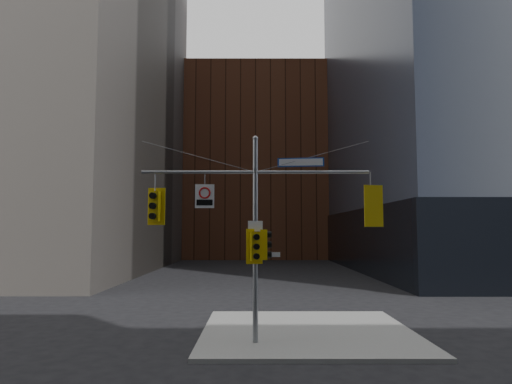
{
  "coord_description": "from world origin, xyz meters",
  "views": [
    {
      "loc": [
        0.01,
        -13.9,
        3.94
      ],
      "look_at": [
        0.02,
        2.0,
        5.3
      ],
      "focal_mm": 32.0,
      "sensor_mm": 36.0,
      "label": 1
    }
  ],
  "objects_px": {
    "traffic_light_pole_side": "(265,245)",
    "regulatory_sign_arm": "(205,195)",
    "traffic_light_west_arm": "(155,206)",
    "traffic_light_east_arm": "(371,206)",
    "street_sign_blade": "(301,162)",
    "traffic_light_pole_front": "(255,246)",
    "signal_assembly": "(255,217)"
  },
  "relations": [
    {
      "from": "traffic_light_west_arm",
      "to": "regulatory_sign_arm",
      "type": "relative_size",
      "value": 1.57
    },
    {
      "from": "traffic_light_west_arm",
      "to": "regulatory_sign_arm",
      "type": "height_order",
      "value": "regulatory_sign_arm"
    },
    {
      "from": "signal_assembly",
      "to": "traffic_light_pole_front",
      "type": "height_order",
      "value": "signal_assembly"
    },
    {
      "from": "street_sign_blade",
      "to": "regulatory_sign_arm",
      "type": "bearing_deg",
      "value": -172.98
    },
    {
      "from": "traffic_light_east_arm",
      "to": "regulatory_sign_arm",
      "type": "bearing_deg",
      "value": -12.16
    },
    {
      "from": "traffic_light_west_arm",
      "to": "signal_assembly",
      "type": "bearing_deg",
      "value": 7.99
    },
    {
      "from": "traffic_light_pole_side",
      "to": "street_sign_blade",
      "type": "bearing_deg",
      "value": -95.33
    },
    {
      "from": "traffic_light_west_arm",
      "to": "traffic_light_pole_front",
      "type": "height_order",
      "value": "traffic_light_west_arm"
    },
    {
      "from": "signal_assembly",
      "to": "traffic_light_east_arm",
      "type": "bearing_deg",
      "value": 0.0
    },
    {
      "from": "signal_assembly",
      "to": "traffic_light_pole_side",
      "type": "distance_m",
      "value": 1.01
    },
    {
      "from": "traffic_light_pole_front",
      "to": "regulatory_sign_arm",
      "type": "xyz_separation_m",
      "value": [
        -1.77,
        0.25,
        1.77
      ]
    },
    {
      "from": "signal_assembly",
      "to": "traffic_light_west_arm",
      "type": "bearing_deg",
      "value": 179.78
    },
    {
      "from": "signal_assembly",
      "to": "traffic_light_pole_front",
      "type": "relative_size",
      "value": 6.65
    },
    {
      "from": "traffic_light_west_arm",
      "to": "traffic_light_pole_side",
      "type": "xyz_separation_m",
      "value": [
        3.84,
        -0.0,
        -1.34
      ]
    },
    {
      "from": "street_sign_blade",
      "to": "traffic_light_east_arm",
      "type": "bearing_deg",
      "value": 6.57
    },
    {
      "from": "traffic_light_west_arm",
      "to": "street_sign_blade",
      "type": "height_order",
      "value": "street_sign_blade"
    },
    {
      "from": "traffic_light_pole_side",
      "to": "regulatory_sign_arm",
      "type": "xyz_separation_m",
      "value": [
        -2.1,
        -0.03,
        1.71
      ]
    },
    {
      "from": "traffic_light_pole_side",
      "to": "regulatory_sign_arm",
      "type": "relative_size",
      "value": 1.25
    },
    {
      "from": "traffic_light_west_arm",
      "to": "traffic_light_east_arm",
      "type": "xyz_separation_m",
      "value": [
        7.56,
        -0.01,
        -0.0
      ]
    },
    {
      "from": "street_sign_blade",
      "to": "regulatory_sign_arm",
      "type": "distance_m",
      "value": 3.57
    },
    {
      "from": "traffic_light_west_arm",
      "to": "traffic_light_east_arm",
      "type": "relative_size",
      "value": 0.91
    },
    {
      "from": "traffic_light_east_arm",
      "to": "regulatory_sign_arm",
      "type": "distance_m",
      "value": 5.83
    },
    {
      "from": "traffic_light_pole_side",
      "to": "traffic_light_pole_front",
      "type": "relative_size",
      "value": 0.87
    },
    {
      "from": "traffic_light_pole_side",
      "to": "traffic_light_pole_front",
      "type": "xyz_separation_m",
      "value": [
        -0.33,
        -0.28,
        -0.06
      ]
    },
    {
      "from": "signal_assembly",
      "to": "traffic_light_pole_front",
      "type": "xyz_separation_m",
      "value": [
        -0.0,
        -0.27,
        -1.01
      ]
    },
    {
      "from": "traffic_light_pole_side",
      "to": "traffic_light_pole_front",
      "type": "bearing_deg",
      "value": 125.58
    },
    {
      "from": "traffic_light_pole_side",
      "to": "regulatory_sign_arm",
      "type": "distance_m",
      "value": 2.71
    },
    {
      "from": "traffic_light_east_arm",
      "to": "street_sign_blade",
      "type": "bearing_deg",
      "value": -12.42
    },
    {
      "from": "traffic_light_west_arm",
      "to": "street_sign_blade",
      "type": "bearing_deg",
      "value": 8.09
    },
    {
      "from": "traffic_light_pole_side",
      "to": "street_sign_blade",
      "type": "relative_size",
      "value": 0.64
    },
    {
      "from": "traffic_light_west_arm",
      "to": "traffic_light_pole_side",
      "type": "bearing_deg",
      "value": 8.17
    },
    {
      "from": "signal_assembly",
      "to": "street_sign_blade",
      "type": "relative_size",
      "value": 4.91
    }
  ]
}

